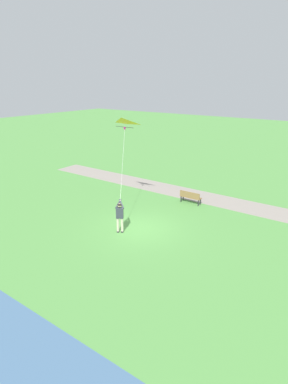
{
  "coord_description": "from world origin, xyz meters",
  "views": [
    {
      "loc": [
        13.3,
        9.9,
        8.04
      ],
      "look_at": [
        0.48,
        0.7,
        2.52
      ],
      "focal_mm": 29.77,
      "sensor_mm": 36.0,
      "label": 1
    }
  ],
  "objects": [
    {
      "name": "park_bench_near_walkway",
      "position": [
        -5.26,
        0.51,
        0.51
      ],
      "size": [
        0.45,
        1.5,
        0.88
      ],
      "color": "olive",
      "rests_on": "ground"
    },
    {
      "name": "person_kite_flyer",
      "position": [
        0.94,
        -0.62,
        1.05
      ],
      "size": [
        0.62,
        0.55,
        1.83
      ],
      "color": "#232328",
      "rests_on": "ground"
    },
    {
      "name": "walkway_path",
      "position": [
        -6.94,
        2.0,
        0.01
      ],
      "size": [
        2.54,
        32.01,
        0.02
      ],
      "primitive_type": "cube",
      "rotation": [
        0.0,
        0.0,
        0.0
      ],
      "color": "gray",
      "rests_on": "ground"
    },
    {
      "name": "flying_kite",
      "position": [
        -2.05,
        -2.82,
        5.45
      ],
      "size": [
        3.11,
        2.76,
        4.02
      ],
      "color": "yellow"
    },
    {
      "name": "ground_plane",
      "position": [
        0.0,
        0.0,
        0.0
      ],
      "size": [
        120.0,
        120.0,
        0.0
      ],
      "primitive_type": "plane",
      "color": "#569947"
    }
  ]
}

